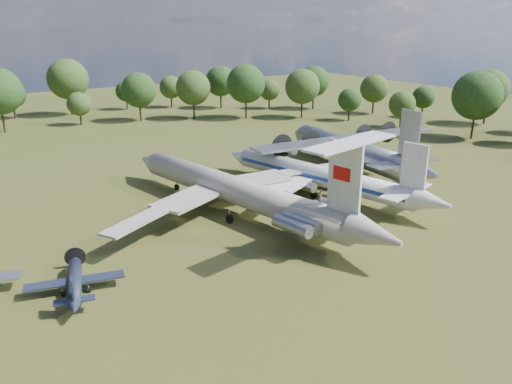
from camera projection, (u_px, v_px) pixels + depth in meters
ground at (206, 226)px, 66.00m from camera, size 300.00×300.00×0.00m
il62_airliner at (236, 195)px, 69.51m from camera, size 50.73×60.62×5.28m
tu104_jet at (319, 180)px, 77.83m from camera, size 42.44×50.81×4.45m
an12_transport at (350, 154)px, 90.59m from camera, size 41.50×45.55×5.57m
small_prop_west at (75, 284)px, 49.43m from camera, size 12.54×15.02×1.91m
person_on_il62 at (320, 197)px, 58.32m from camera, size 0.71×0.51×1.81m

